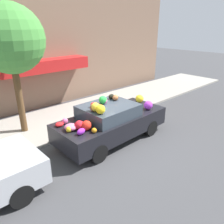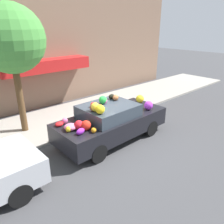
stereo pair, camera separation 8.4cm
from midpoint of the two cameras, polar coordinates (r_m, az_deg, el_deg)
name	(u,v)px [view 1 (the left image)]	position (r m, az deg, el deg)	size (l,w,h in m)	color
ground_plane	(110,138)	(8.25, -0.70, -6.83)	(60.00, 60.00, 0.00)	#424244
sidewalk_curb	(71,116)	(10.21, -10.87, -1.08)	(24.00, 3.20, 0.10)	#9E998E
building_facade	(41,43)	(11.42, -18.27, 16.69)	(18.00, 1.20, 6.40)	#846651
street_tree	(10,40)	(8.44, -25.41, 16.71)	(2.35, 2.35, 4.59)	brown
fire_hydrant	(110,107)	(10.04, -0.77, 1.38)	(0.20, 0.20, 0.70)	#B2B2B7
art_car	(111,121)	(7.83, -0.56, -2.36)	(4.20, 1.80, 1.68)	black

